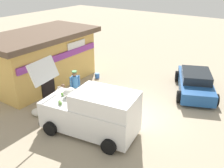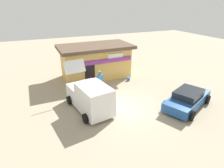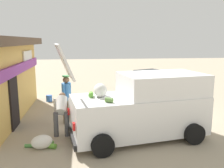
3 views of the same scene
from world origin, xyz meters
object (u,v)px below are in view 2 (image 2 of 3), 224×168
at_px(delivery_van, 90,97).
at_px(unloaded_banana_pile, 74,91).
at_px(parked_sedan, 187,99).
at_px(customer_bending, 87,84).
at_px(storefront_bar, 96,61).
at_px(vendor_standing, 100,80).
at_px(paint_bucket, 128,79).

relative_size(delivery_van, unloaded_banana_pile, 5.10).
distance_m(parked_sedan, unloaded_banana_pile, 8.71).
xyz_separation_m(customer_bending, unloaded_banana_pile, (-0.99, 0.46, -0.64)).
bearing_deg(storefront_bar, vendor_standing, -103.06).
distance_m(customer_bending, unloaded_banana_pile, 1.27).
bearing_deg(paint_bucket, unloaded_banana_pile, -173.92).
bearing_deg(delivery_van, unloaded_banana_pile, 99.23).
relative_size(delivery_van, vendor_standing, 2.64).
bearing_deg(parked_sedan, paint_bucket, 105.08).
distance_m(unloaded_banana_pile, paint_bucket, 5.36).
height_order(parked_sedan, unloaded_banana_pile, parked_sedan).
xyz_separation_m(vendor_standing, unloaded_banana_pile, (-2.10, 0.55, -0.85)).
bearing_deg(vendor_standing, parked_sedan, -44.54).
relative_size(vendor_standing, unloaded_banana_pile, 1.93).
bearing_deg(vendor_standing, storefront_bar, 76.94).
bearing_deg(customer_bending, storefront_bar, 60.13).
relative_size(storefront_bar, unloaded_banana_pile, 7.53).
bearing_deg(vendor_standing, paint_bucket, 19.07).
distance_m(parked_sedan, customer_bending, 7.63).
distance_m(parked_sedan, paint_bucket, 6.08).
height_order(storefront_bar, unloaded_banana_pile, storefront_bar).
relative_size(parked_sedan, customer_bending, 3.50).
height_order(vendor_standing, unloaded_banana_pile, vendor_standing).
bearing_deg(storefront_bar, customer_bending, -119.87).
xyz_separation_m(storefront_bar, paint_bucket, (2.45, -2.26, -1.46)).
height_order(customer_bending, unloaded_banana_pile, customer_bending).
relative_size(storefront_bar, paint_bucket, 22.19).
bearing_deg(unloaded_banana_pile, vendor_standing, -14.70).
bearing_deg(delivery_van, customer_bending, 78.89).
bearing_deg(parked_sedan, unloaded_banana_pile, 142.58).
relative_size(delivery_van, parked_sedan, 1.02).
xyz_separation_m(storefront_bar, unloaded_banana_pile, (-2.88, -2.82, -1.44)).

